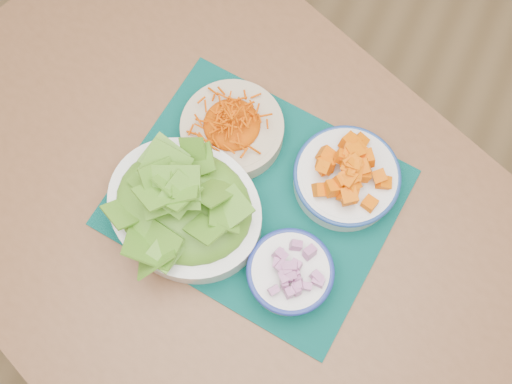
% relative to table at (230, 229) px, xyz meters
% --- Properties ---
extents(ground, '(4.00, 4.00, 0.00)m').
position_rel_table_xyz_m(ground, '(0.34, 0.02, -0.66)').
color(ground, olive).
rests_on(ground, ground).
extents(table, '(1.54, 1.28, 0.75)m').
position_rel_table_xyz_m(table, '(0.00, 0.00, 0.00)').
color(table, brown).
rests_on(table, ground).
extents(placemat, '(0.52, 0.44, 0.00)m').
position_rel_table_xyz_m(placemat, '(0.03, 0.06, 0.09)').
color(placemat, '#012D2A').
rests_on(placemat, table).
extents(carrot_bowl, '(0.22, 0.22, 0.08)m').
position_rel_table_xyz_m(carrot_bowl, '(-0.06, 0.15, 0.13)').
color(carrot_bowl, '#C3B091').
rests_on(carrot_bowl, placemat).
extents(squash_bowl, '(0.24, 0.24, 0.09)m').
position_rel_table_xyz_m(squash_bowl, '(0.17, 0.15, 0.13)').
color(squash_bowl, silver).
rests_on(squash_bowl, placemat).
extents(lettuce_bowl, '(0.32, 0.29, 0.14)m').
position_rel_table_xyz_m(lettuce_bowl, '(-0.07, -0.03, 0.16)').
color(lettuce_bowl, silver).
rests_on(lettuce_bowl, placemat).
extents(onion_bowl, '(0.15, 0.15, 0.08)m').
position_rel_table_xyz_m(onion_bowl, '(0.15, -0.05, 0.13)').
color(onion_bowl, silver).
rests_on(onion_bowl, placemat).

